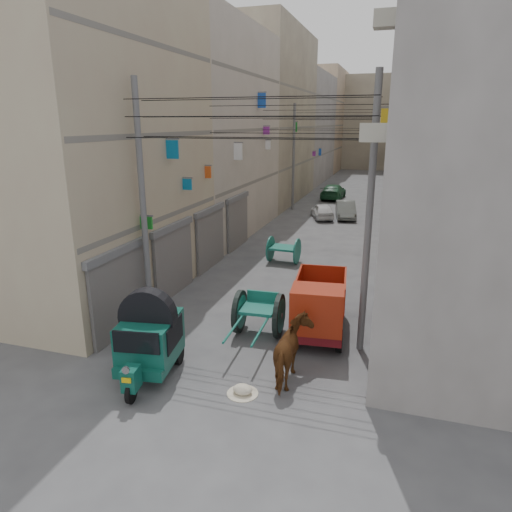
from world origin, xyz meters
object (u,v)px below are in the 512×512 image
at_px(mini_truck, 319,310).
at_px(second_cart, 284,249).
at_px(distant_car_grey, 346,210).
at_px(auto_rickshaw, 149,337).
at_px(tonga_cart, 259,313).
at_px(distant_car_green, 333,192).
at_px(feed_sack, 243,389).
at_px(distant_car_white, 322,211).
at_px(horse, 293,353).

relative_size(mini_truck, second_cart, 2.46).
xyz_separation_m(mini_truck, distant_car_grey, (-1.43, 19.48, -0.35)).
distance_m(auto_rickshaw, tonga_cart, 3.87).
xyz_separation_m(tonga_cart, distant_car_grey, (0.45, 19.74, -0.13)).
bearing_deg(distant_car_green, tonga_cart, 94.15).
height_order(mini_truck, distant_car_grey, mini_truck).
distance_m(auto_rickshaw, mini_truck, 5.30).
relative_size(auto_rickshaw, tonga_cart, 0.86).
height_order(tonga_cart, feed_sack, tonga_cart).
xyz_separation_m(second_cart, distant_car_white, (0.03, 11.16, -0.13)).
bearing_deg(tonga_cart, mini_truck, 5.33).
xyz_separation_m(feed_sack, distant_car_grey, (-0.16, 23.16, 0.48)).
bearing_deg(tonga_cart, feed_sack, -82.50).
distance_m(mini_truck, second_cart, 8.21).
distance_m(horse, distant_car_green, 30.64).
distance_m(horse, distant_car_grey, 22.21).
height_order(tonga_cart, distant_car_grey, tonga_cart).
bearing_deg(distant_car_white, horse, 78.08).
bearing_deg(distant_car_green, distant_car_grey, 104.87).
bearing_deg(tonga_cart, auto_rickshaw, -125.57).
bearing_deg(mini_truck, second_cart, 105.81).
relative_size(tonga_cart, mini_truck, 0.87).
distance_m(tonga_cart, distant_car_grey, 19.75).
height_order(distant_car_grey, distant_car_green, distant_car_green).
relative_size(second_cart, horse, 0.76).
height_order(second_cart, horse, horse).
distance_m(second_cart, feed_sack, 11.45).
bearing_deg(tonga_cart, horse, -58.08).
distance_m(auto_rickshaw, feed_sack, 2.88).
bearing_deg(auto_rickshaw, mini_truck, 32.14).
distance_m(tonga_cart, distant_car_green, 28.07).
bearing_deg(second_cart, distant_car_green, 94.41).
bearing_deg(feed_sack, second_cart, 98.87).
bearing_deg(horse, distant_car_white, -86.97).
bearing_deg(distant_car_grey, distant_car_white, -166.91).
distance_m(feed_sack, horse, 1.61).
height_order(second_cart, feed_sack, second_cart).
distance_m(second_cart, distant_car_white, 11.17).
bearing_deg(feed_sack, auto_rickshaw, 176.17).
height_order(auto_rickshaw, distant_car_grey, auto_rickshaw).
xyz_separation_m(tonga_cart, mini_truck, (1.88, 0.26, 0.21)).
relative_size(second_cart, distant_car_grey, 0.41).
height_order(auto_rickshaw, horse, auto_rickshaw).
xyz_separation_m(mini_truck, horse, (-0.20, -2.70, -0.12)).
bearing_deg(horse, feed_sack, 38.13).
xyz_separation_m(tonga_cart, distant_car_white, (-1.12, 19.05, -0.19)).
height_order(feed_sack, distant_car_grey, distant_car_grey).
height_order(auto_rickshaw, tonga_cart, auto_rickshaw).
bearing_deg(horse, distant_car_grey, -91.23).
xyz_separation_m(feed_sack, distant_car_white, (-1.73, 22.46, 0.42)).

